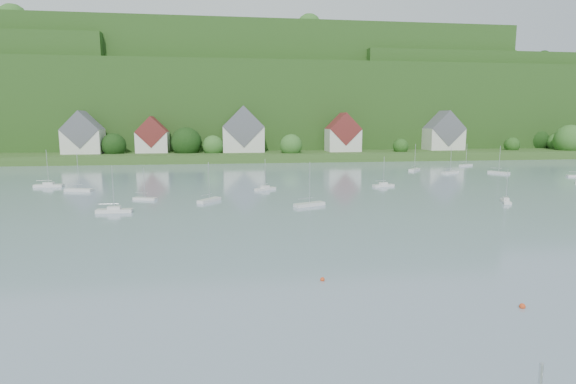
{
  "coord_description": "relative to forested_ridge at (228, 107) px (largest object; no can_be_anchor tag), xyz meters",
  "views": [
    {
      "loc": [
        -3.17,
        2.21,
        15.31
      ],
      "look_at": [
        7.05,
        75.0,
        4.0
      ],
      "focal_mm": 29.03,
      "sensor_mm": 36.0,
      "label": 1
    }
  ],
  "objects": [
    {
      "name": "village_building_3",
      "position": [
        44.61,
        -82.57,
        -13.46
      ],
      "size": [
        13.0,
        10.4,
        15.5
      ],
      "color": "silver",
      "rests_on": "far_shore_strip"
    },
    {
      "name": "village_building_4",
      "position": [
        89.61,
        -78.57,
        -13.3
      ],
      "size": [
        15.0,
        10.4,
        16.5
      ],
      "color": "silver",
      "rests_on": "far_shore_strip"
    },
    {
      "name": "far_sailboat_cluster",
      "position": [
        12.7,
        -154.82,
        -22.52
      ],
      "size": [
        202.11,
        72.24,
        8.71
      ],
      "color": "silver",
      "rests_on": "ground"
    },
    {
      "name": "village_building_1",
      "position": [
        -30.39,
        -79.57,
        -14.13
      ],
      "size": [
        12.0,
        9.36,
        14.0
      ],
      "color": "silver",
      "rests_on": "far_shore_strip"
    },
    {
      "name": "forested_ridge",
      "position": [
        0.0,
        0.0,
        0.0
      ],
      "size": [
        620.0,
        181.22,
        69.89
      ],
      "color": "#1E4516",
      "rests_on": "ground"
    },
    {
      "name": "mooring_buoy_3",
      "position": [
        5.73,
        -224.13,
        -22.89
      ],
      "size": [
        0.45,
        0.45,
        0.45
      ],
      "primitive_type": "sphere",
      "color": "#D2431A",
      "rests_on": "ground"
    },
    {
      "name": "village_building_0",
      "position": [
        -55.39,
        -81.57,
        -13.37
      ],
      "size": [
        14.0,
        10.4,
        16.0
      ],
      "color": "silver",
      "rests_on": "far_shore_strip"
    },
    {
      "name": "mooring_buoy_2",
      "position": [
        20.68,
        -232.91,
        -22.89
      ],
      "size": [
        0.51,
        0.51,
        0.51
      ],
      "primitive_type": "sphere",
      "color": "#D2431A",
      "rests_on": "ground"
    },
    {
      "name": "far_shore_strip",
      "position": [
        -0.39,
        -68.57,
        -21.39
      ],
      "size": [
        600.0,
        60.0,
        3.0
      ],
      "primitive_type": "cube",
      "color": "#375821",
      "rests_on": "ground"
    },
    {
      "name": "village_building_2",
      "position": [
        4.61,
        -80.57,
        -12.62
      ],
      "size": [
        16.0,
        11.44,
        18.0
      ],
      "color": "silver",
      "rests_on": "far_shore_strip"
    }
  ]
}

